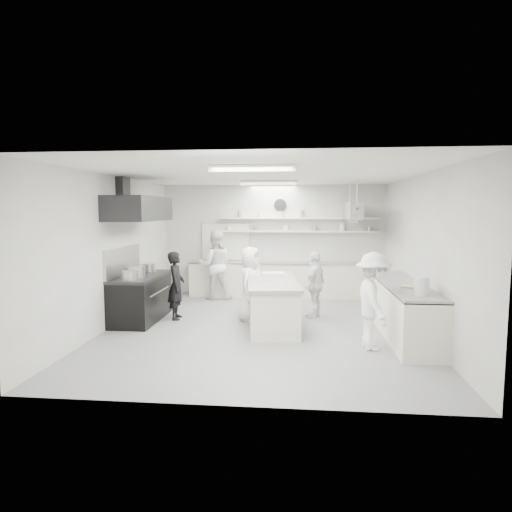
# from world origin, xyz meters

# --- Properties ---
(floor) EXTENTS (6.00, 7.00, 0.02)m
(floor) POSITION_xyz_m (0.00, 0.00, -0.01)
(floor) COLOR #9C9CA1
(floor) RESTS_ON ground
(ceiling) EXTENTS (6.00, 7.00, 0.02)m
(ceiling) POSITION_xyz_m (0.00, 0.00, 3.01)
(ceiling) COLOR silver
(ceiling) RESTS_ON wall_back
(wall_back) EXTENTS (6.00, 0.04, 3.00)m
(wall_back) POSITION_xyz_m (0.00, 3.50, 1.50)
(wall_back) COLOR silver
(wall_back) RESTS_ON floor
(wall_front) EXTENTS (6.00, 0.04, 3.00)m
(wall_front) POSITION_xyz_m (0.00, -3.50, 1.50)
(wall_front) COLOR silver
(wall_front) RESTS_ON floor
(wall_left) EXTENTS (0.04, 7.00, 3.00)m
(wall_left) POSITION_xyz_m (-3.00, 0.00, 1.50)
(wall_left) COLOR silver
(wall_left) RESTS_ON floor
(wall_right) EXTENTS (0.04, 7.00, 3.00)m
(wall_right) POSITION_xyz_m (3.00, 0.00, 1.50)
(wall_right) COLOR silver
(wall_right) RESTS_ON floor
(stove) EXTENTS (0.80, 1.80, 0.90)m
(stove) POSITION_xyz_m (-2.60, 0.40, 0.45)
(stove) COLOR black
(stove) RESTS_ON floor
(exhaust_hood) EXTENTS (0.85, 2.00, 0.50)m
(exhaust_hood) POSITION_xyz_m (-2.60, 0.40, 2.35)
(exhaust_hood) COLOR #252427
(exhaust_hood) RESTS_ON wall_left
(back_counter) EXTENTS (5.00, 0.60, 0.92)m
(back_counter) POSITION_xyz_m (0.30, 3.20, 0.46)
(back_counter) COLOR silver
(back_counter) RESTS_ON floor
(shelf_lower) EXTENTS (4.20, 0.26, 0.04)m
(shelf_lower) POSITION_xyz_m (0.70, 3.37, 1.75)
(shelf_lower) COLOR silver
(shelf_lower) RESTS_ON wall_back
(shelf_upper) EXTENTS (4.20, 0.26, 0.04)m
(shelf_upper) POSITION_xyz_m (0.70, 3.37, 2.10)
(shelf_upper) COLOR silver
(shelf_upper) RESTS_ON wall_back
(pass_through_window) EXTENTS (1.30, 0.04, 1.00)m
(pass_through_window) POSITION_xyz_m (-1.30, 3.48, 1.45)
(pass_through_window) COLOR black
(pass_through_window) RESTS_ON wall_back
(wall_clock) EXTENTS (0.32, 0.05, 0.32)m
(wall_clock) POSITION_xyz_m (0.20, 3.46, 2.45)
(wall_clock) COLOR white
(wall_clock) RESTS_ON wall_back
(right_counter) EXTENTS (0.74, 3.30, 0.94)m
(right_counter) POSITION_xyz_m (2.65, -0.20, 0.47)
(right_counter) COLOR silver
(right_counter) RESTS_ON floor
(pot_rack) EXTENTS (0.30, 1.60, 0.40)m
(pot_rack) POSITION_xyz_m (2.00, 2.40, 2.30)
(pot_rack) COLOR #B0B0B0
(pot_rack) RESTS_ON ceiling
(light_fixture_front) EXTENTS (1.30, 0.25, 0.10)m
(light_fixture_front) POSITION_xyz_m (0.00, -1.80, 2.94)
(light_fixture_front) COLOR silver
(light_fixture_front) RESTS_ON ceiling
(light_fixture_rear) EXTENTS (1.30, 0.25, 0.10)m
(light_fixture_rear) POSITION_xyz_m (0.00, 1.80, 2.94)
(light_fixture_rear) COLOR silver
(light_fixture_rear) RESTS_ON ceiling
(prep_island) EXTENTS (1.18, 2.49, 0.88)m
(prep_island) POSITION_xyz_m (0.18, 0.25, 0.44)
(prep_island) COLOR silver
(prep_island) RESTS_ON floor
(stove_pot) EXTENTS (0.39, 0.39, 0.28)m
(stove_pot) POSITION_xyz_m (-2.60, 0.13, 1.05)
(stove_pot) COLOR #B0B0B0
(stove_pot) RESTS_ON stove
(cook_stove) EXTENTS (0.41, 0.57, 1.44)m
(cook_stove) POSITION_xyz_m (-1.88, 0.56, 0.72)
(cook_stove) COLOR black
(cook_stove) RESTS_ON floor
(cook_back) EXTENTS (1.00, 0.86, 1.79)m
(cook_back) POSITION_xyz_m (-1.46, 2.74, 0.90)
(cook_back) COLOR white
(cook_back) RESTS_ON floor
(cook_island_left) EXTENTS (0.66, 0.85, 1.55)m
(cook_island_left) POSITION_xyz_m (-0.30, 0.62, 0.78)
(cook_island_left) COLOR white
(cook_island_left) RESTS_ON floor
(cook_island_right) EXTENTS (0.68, 0.91, 1.44)m
(cook_island_right) POSITION_xyz_m (1.07, 1.01, 0.72)
(cook_island_right) COLOR white
(cook_island_right) RESTS_ON floor
(cook_right) EXTENTS (0.73, 1.12, 1.63)m
(cook_right) POSITION_xyz_m (1.95, -1.12, 0.81)
(cook_right) COLOR white
(cook_right) RESTS_ON floor
(bowl_island_a) EXTENTS (0.26, 0.26, 0.06)m
(bowl_island_a) POSITION_xyz_m (0.10, 0.13, 0.91)
(bowl_island_a) COLOR #B0B0B0
(bowl_island_a) RESTS_ON prep_island
(bowl_island_b) EXTENTS (0.21, 0.21, 0.06)m
(bowl_island_b) POSITION_xyz_m (0.44, 0.88, 0.91)
(bowl_island_b) COLOR silver
(bowl_island_b) RESTS_ON prep_island
(bowl_right) EXTENTS (0.34, 0.34, 0.06)m
(bowl_right) POSITION_xyz_m (2.61, -0.66, 0.97)
(bowl_right) COLOR silver
(bowl_right) RESTS_ON right_counter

